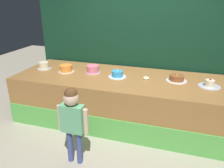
# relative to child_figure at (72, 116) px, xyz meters

# --- Properties ---
(ground_plane) EXTENTS (12.00, 12.00, 0.00)m
(ground_plane) POSITION_rel_child_figure_xyz_m (0.48, 0.63, -0.72)
(ground_plane) COLOR #ADA38E
(stage_platform) EXTENTS (4.11, 1.36, 0.84)m
(stage_platform) POSITION_rel_child_figure_xyz_m (0.48, 1.30, -0.30)
(stage_platform) COLOR #9E6B38
(stage_platform) RESTS_ON ground_plane
(curtain_backdrop) EXTENTS (4.33, 0.08, 2.61)m
(curtain_backdrop) POSITION_rel_child_figure_xyz_m (0.48, 2.07, 0.59)
(curtain_backdrop) COLOR #113823
(curtain_backdrop) RESTS_ON ground_plane
(child_figure) EXTENTS (0.43, 0.20, 1.11)m
(child_figure) POSITION_rel_child_figure_xyz_m (0.00, 0.00, 0.00)
(child_figure) COLOR #3F4C8C
(child_figure) RESTS_ON ground_plane
(donut) EXTENTS (0.11, 0.11, 0.03)m
(donut) POSITION_rel_child_figure_xyz_m (0.73, 1.34, 0.14)
(donut) COLOR beige
(donut) RESTS_ON stage_platform
(cake_far_left) EXTENTS (0.26, 0.26, 0.13)m
(cake_far_left) POSITION_rel_child_figure_xyz_m (-1.27, 1.33, 0.18)
(cake_far_left) COLOR silver
(cake_far_left) RESTS_ON stage_platform
(cake_left) EXTENTS (0.29, 0.29, 0.13)m
(cake_left) POSITION_rel_child_figure_xyz_m (-0.77, 1.29, 0.18)
(cake_left) COLOR silver
(cake_left) RESTS_ON stage_platform
(cake_center_left) EXTENTS (0.27, 0.27, 0.14)m
(cake_center_left) POSITION_rel_child_figure_xyz_m (-0.27, 1.39, 0.19)
(cake_center_left) COLOR silver
(cake_center_left) RESTS_ON stage_platform
(cake_center_right) EXTENTS (0.32, 0.32, 0.17)m
(cake_center_right) POSITION_rel_child_figure_xyz_m (0.23, 1.29, 0.17)
(cake_center_right) COLOR silver
(cake_center_right) RESTS_ON stage_platform
(cake_right) EXTENTS (0.34, 0.34, 0.14)m
(cake_right) POSITION_rel_child_figure_xyz_m (1.23, 1.40, 0.16)
(cake_right) COLOR white
(cake_right) RESTS_ON stage_platform
(cake_far_right) EXTENTS (0.34, 0.34, 0.13)m
(cake_far_right) POSITION_rel_child_figure_xyz_m (1.72, 1.29, 0.16)
(cake_far_right) COLOR silver
(cake_far_right) RESTS_ON stage_platform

